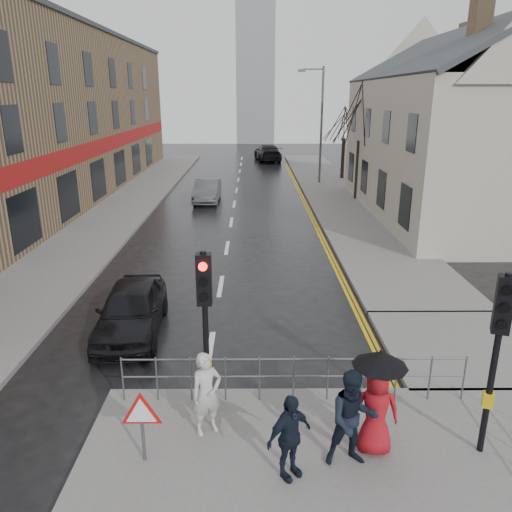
{
  "coord_description": "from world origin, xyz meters",
  "views": [
    {
      "loc": [
        1.11,
        -8.46,
        6.25
      ],
      "look_at": [
        1.2,
        5.25,
        1.81
      ],
      "focal_mm": 35.0,
      "sensor_mm": 36.0,
      "label": 1
    }
  ],
  "objects_px": {
    "pedestrian_a": "(207,394)",
    "pedestrian_b": "(353,419)",
    "car_mid": "(207,191)",
    "pedestrian_with_umbrella": "(377,397)",
    "pedestrian_d": "(289,437)",
    "car_parked": "(131,309)"
  },
  "relations": [
    {
      "from": "pedestrian_a",
      "to": "pedestrian_b",
      "type": "xyz_separation_m",
      "value": [
        2.55,
        -0.87,
        0.07
      ]
    },
    {
      "from": "car_mid",
      "to": "pedestrian_b",
      "type": "bearing_deg",
      "value": -77.86
    },
    {
      "from": "pedestrian_a",
      "to": "car_mid",
      "type": "relative_size",
      "value": 0.4
    },
    {
      "from": "pedestrian_with_umbrella",
      "to": "pedestrian_d",
      "type": "height_order",
      "value": "pedestrian_with_umbrella"
    },
    {
      "from": "pedestrian_d",
      "to": "car_parked",
      "type": "xyz_separation_m",
      "value": [
        -3.9,
        5.6,
        -0.21
      ]
    },
    {
      "from": "pedestrian_a",
      "to": "car_parked",
      "type": "height_order",
      "value": "pedestrian_a"
    },
    {
      "from": "car_mid",
      "to": "car_parked",
      "type": "bearing_deg",
      "value": -90.55
    },
    {
      "from": "pedestrian_with_umbrella",
      "to": "car_parked",
      "type": "relative_size",
      "value": 0.49
    },
    {
      "from": "pedestrian_a",
      "to": "car_parked",
      "type": "relative_size",
      "value": 0.4
    },
    {
      "from": "car_parked",
      "to": "pedestrian_d",
      "type": "bearing_deg",
      "value": -58.05
    },
    {
      "from": "pedestrian_with_umbrella",
      "to": "pedestrian_d",
      "type": "relative_size",
      "value": 1.3
    },
    {
      "from": "pedestrian_d",
      "to": "car_parked",
      "type": "distance_m",
      "value": 6.83
    },
    {
      "from": "pedestrian_a",
      "to": "pedestrian_d",
      "type": "height_order",
      "value": "pedestrian_a"
    },
    {
      "from": "pedestrian_a",
      "to": "pedestrian_b",
      "type": "bearing_deg",
      "value": -49.24
    },
    {
      "from": "pedestrian_with_umbrella",
      "to": "car_parked",
      "type": "xyz_separation_m",
      "value": [
        -5.46,
        4.99,
        -0.55
      ]
    },
    {
      "from": "pedestrian_d",
      "to": "car_mid",
      "type": "height_order",
      "value": "pedestrian_d"
    },
    {
      "from": "pedestrian_a",
      "to": "car_mid",
      "type": "xyz_separation_m",
      "value": [
        -1.91,
        22.16,
        -0.28
      ]
    },
    {
      "from": "pedestrian_a",
      "to": "car_parked",
      "type": "xyz_separation_m",
      "value": [
        -2.44,
        4.43,
        -0.26
      ]
    },
    {
      "from": "pedestrian_b",
      "to": "car_parked",
      "type": "height_order",
      "value": "pedestrian_b"
    },
    {
      "from": "pedestrian_a",
      "to": "pedestrian_d",
      "type": "bearing_deg",
      "value": -69.2
    },
    {
      "from": "pedestrian_with_umbrella",
      "to": "car_parked",
      "type": "distance_m",
      "value": 7.42
    },
    {
      "from": "pedestrian_with_umbrella",
      "to": "car_mid",
      "type": "height_order",
      "value": "pedestrian_with_umbrella"
    }
  ]
}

